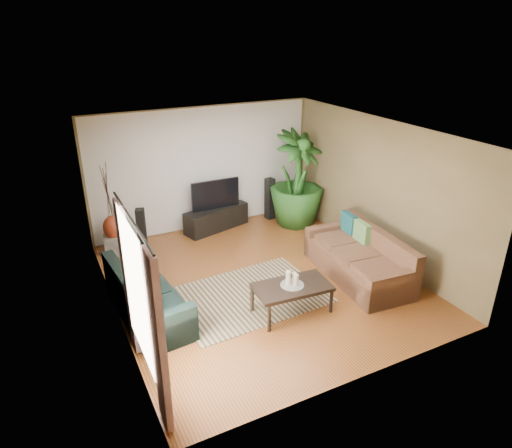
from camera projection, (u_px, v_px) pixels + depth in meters
floor at (261, 281)px, 8.21m from camera, size 5.50×5.50×0.00m
ceiling at (262, 132)px, 7.11m from camera, size 5.50×5.50×0.00m
wall_back at (203, 169)px, 9.91m from camera, size 5.00×0.00×5.00m
wall_front at (367, 291)px, 5.41m from camera, size 5.00×0.00×5.00m
wall_left at (109, 241)px, 6.63m from camera, size 0.00×5.50×5.50m
wall_right at (378, 190)px, 8.69m from camera, size 0.00×5.50×5.50m
backwall_panel at (204, 169)px, 9.90m from camera, size 4.90×0.00×4.90m
window_pane at (135, 291)px, 5.31m from camera, size 0.00×1.80×1.80m
curtain_near at (159, 344)px, 4.82m from camera, size 0.08×0.35×2.20m
curtain_far at (128, 279)px, 6.05m from camera, size 0.08×0.35×2.20m
curtain_rod at (131, 219)px, 4.97m from camera, size 0.03×1.90×0.03m
sofa_left at (148, 294)px, 7.04m from camera, size 0.99×1.97×0.85m
sofa_right at (358, 255)px, 8.21m from camera, size 1.19×2.31×0.85m
area_rug at (248, 296)px, 7.76m from camera, size 2.58×1.89×0.01m
coffee_table at (292, 299)px, 7.25m from camera, size 1.25×0.75×0.49m
candle_tray at (292, 285)px, 7.14m from camera, size 0.37×0.37×0.02m
candle_tall at (288, 278)px, 7.09m from camera, size 0.08×0.08×0.24m
candle_mid at (296, 280)px, 7.09m from camera, size 0.08×0.08×0.19m
candle_short at (294, 277)px, 7.19m from camera, size 0.08×0.08×0.15m
tv_stand at (216, 218)px, 10.21m from camera, size 1.56×0.83×0.50m
television at (215, 194)px, 9.98m from camera, size 1.10×0.06×0.65m
speaker_left at (142, 231)px, 9.09m from camera, size 0.22×0.23×0.93m
speaker_right at (270, 199)px, 10.67m from camera, size 0.21×0.23×0.98m
potted_plant at (297, 179)px, 10.16m from camera, size 1.54×1.54×2.14m
plant_pot at (296, 217)px, 10.53m from camera, size 0.39×0.39×0.31m
pedestal at (115, 244)px, 9.14m from camera, size 0.44×0.44×0.39m
vase at (112, 228)px, 8.99m from camera, size 0.35×0.35×0.50m
side_table at (144, 277)px, 7.88m from camera, size 0.46×0.46×0.47m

